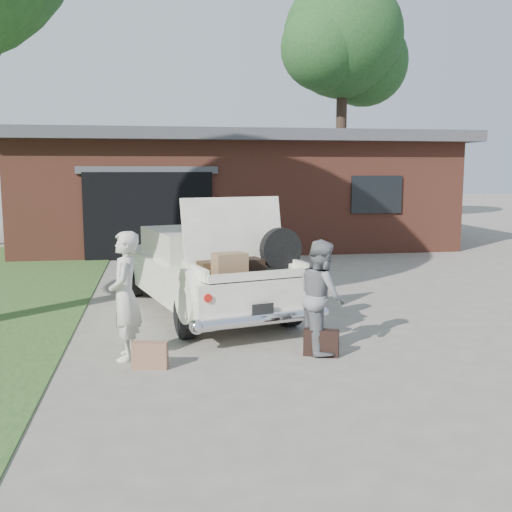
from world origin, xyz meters
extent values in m
plane|color=gray|center=(0.00, 0.00, 0.00)|extent=(90.00, 90.00, 0.00)
cube|color=brown|center=(1.00, 11.50, 1.50)|extent=(12.00, 7.00, 3.00)
cube|color=#4C4C51|center=(1.00, 11.50, 3.15)|extent=(12.80, 7.80, 0.30)
cube|color=black|center=(-1.50, 8.05, 1.10)|extent=(3.20, 0.30, 2.20)
cube|color=#4C4C51|center=(-1.50, 7.98, 2.25)|extent=(3.50, 0.12, 0.18)
cube|color=black|center=(4.50, 7.98, 1.60)|extent=(1.40, 0.08, 1.00)
cylinder|color=#38281E|center=(6.38, 17.17, 3.04)|extent=(0.44, 0.44, 6.09)
sphere|color=#2B5724|center=(6.38, 17.17, 7.61)|extent=(4.90, 4.90, 4.90)
sphere|color=#2B5724|center=(7.48, 17.66, 6.74)|extent=(3.67, 3.67, 3.67)
sphere|color=#2B5724|center=(5.40, 16.55, 7.06)|extent=(3.43, 3.43, 3.43)
cube|color=white|center=(-0.59, 2.25, 0.55)|extent=(2.76, 4.71, 0.57)
cube|color=beige|center=(-0.66, 2.51, 1.06)|extent=(1.87, 2.09, 0.46)
cube|color=black|center=(-0.87, 3.32, 1.04)|extent=(1.34, 0.42, 0.39)
cube|color=black|center=(-0.44, 1.69, 1.04)|extent=(1.34, 0.42, 0.39)
cylinder|color=black|center=(-0.95, 0.60, 0.29)|extent=(0.34, 0.61, 0.58)
cylinder|color=black|center=(0.55, 1.00, 0.29)|extent=(0.34, 0.61, 0.58)
cylinder|color=black|center=(-1.73, 3.50, 0.29)|extent=(0.34, 0.61, 0.58)
cylinder|color=black|center=(-0.22, 3.90, 0.29)|extent=(0.34, 0.61, 0.58)
cylinder|color=silver|center=(-0.01, 0.07, 0.35)|extent=(1.79, 0.62, 0.16)
cylinder|color=#A5140F|center=(-0.72, -0.06, 0.69)|extent=(0.13, 0.11, 0.11)
cylinder|color=#A5140F|center=(0.68, 0.32, 0.69)|extent=(0.13, 0.11, 0.11)
cube|color=black|center=(0.00, 0.05, 0.49)|extent=(0.30, 0.09, 0.15)
cube|color=black|center=(-0.16, 0.63, 0.86)|extent=(1.58, 1.29, 0.04)
cube|color=white|center=(-0.84, 0.44, 0.95)|extent=(0.30, 0.95, 0.16)
cube|color=white|center=(0.53, 0.81, 0.95)|extent=(0.30, 0.95, 0.16)
cube|color=white|center=(-0.03, 0.16, 0.91)|extent=(1.38, 0.42, 0.11)
cube|color=white|center=(-0.26, 1.00, 1.37)|extent=(1.50, 0.61, 1.00)
cube|color=#412F1C|center=(-0.54, 0.70, 0.95)|extent=(0.54, 0.42, 0.15)
cube|color=#8D6948|center=(-0.38, 0.43, 1.02)|extent=(0.49, 0.38, 0.30)
cube|color=black|center=(-0.19, 0.69, 0.96)|extent=(0.64, 0.50, 0.17)
cylinder|color=black|center=(0.37, 0.72, 1.17)|extent=(0.61, 0.29, 0.59)
imported|color=beige|center=(-1.71, -0.16, 0.77)|extent=(0.40, 0.58, 1.54)
imported|color=slate|center=(0.68, -0.28, 0.71)|extent=(0.57, 0.71, 1.41)
cube|color=#8F6149|center=(-1.43, -0.59, 0.16)|extent=(0.42, 0.21, 0.31)
cube|color=black|center=(0.63, -0.46, 0.16)|extent=(0.45, 0.29, 0.33)
camera|label=1|loc=(-1.33, -7.30, 2.26)|focal=42.00mm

